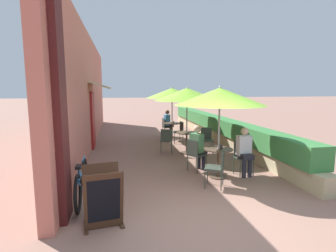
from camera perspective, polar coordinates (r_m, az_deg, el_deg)
ground_plane at (r=4.72m, az=8.95°, el=-20.02°), size 120.00×120.00×0.00m
cafe_facade_wall at (r=10.77m, az=-16.80°, el=7.13°), size 0.98×13.90×4.20m
planter_hedge at (r=11.67m, az=10.37°, el=-0.26°), size 0.60×12.90×1.01m
patio_table_near at (r=6.72m, az=10.86°, el=-6.69°), size 0.73×0.73×0.73m
patio_umbrella_near at (r=6.50m, az=11.22°, el=6.30°), size 2.21×2.21×2.29m
cafe_chair_near_left at (r=7.09m, az=15.88°, el=-6.06°), size 0.41×0.41×0.87m
seated_patron_near_left at (r=6.95m, az=16.37°, el=-4.91°), size 0.35×0.41×1.25m
cafe_chair_near_right at (r=7.09m, az=5.92°, el=-5.78°), size 0.55×0.55×0.87m
seated_patron_near_right at (r=7.13m, az=6.54°, el=-4.30°), size 0.51×0.48×1.25m
cafe_chair_near_back at (r=6.04m, az=10.79°, el=-8.37°), size 0.54×0.54×0.87m
coffee_cup_near at (r=6.65m, az=11.49°, el=-4.54°), size 0.07×0.07×0.09m
patio_table_mid at (r=9.03m, az=4.08°, el=-2.74°), size 0.73×0.73×0.73m
patio_umbrella_mid at (r=8.87m, az=4.18°, el=6.90°), size 2.21×2.21×2.29m
cafe_chair_mid_left at (r=9.19m, az=8.41°, el=-2.60°), size 0.46×0.46×0.87m
cafe_chair_mid_right at (r=8.91m, az=-0.38°, el=-2.85°), size 0.46×0.46×0.87m
patio_table_far at (r=11.39m, az=0.88°, el=-0.44°), size 0.73×0.73×0.73m
patio_umbrella_far at (r=11.26m, az=0.90°, el=7.19°), size 2.21×2.21×2.29m
cafe_chair_far_left at (r=10.75m, az=2.42°, el=-0.95°), size 0.44×0.44×0.87m
cafe_chair_far_right at (r=12.03m, az=-0.49°, el=0.03°), size 0.44×0.44×0.87m
seated_patron_far_right at (r=12.04m, az=0.02°, el=0.86°), size 0.43×0.36×1.25m
coffee_cup_far at (r=11.35m, az=1.25°, el=0.87°), size 0.07×0.07×0.09m
bicycle_leaning at (r=5.58m, az=-18.31°, el=-11.61°), size 0.10×1.81×0.81m
menu_board at (r=4.52m, az=-14.03°, el=-14.78°), size 0.69×0.71×0.97m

